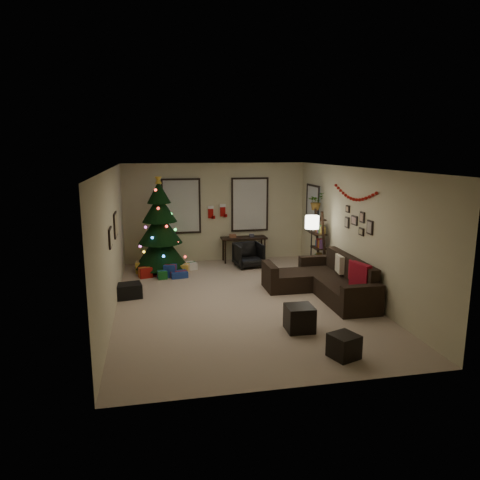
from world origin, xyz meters
name	(u,v)px	position (x,y,z in m)	size (l,w,h in m)	color
floor	(241,300)	(0.00, 0.00, 0.00)	(7.00, 7.00, 0.00)	tan
ceiling	(241,168)	(0.00, 0.00, 2.70)	(7.00, 7.00, 0.00)	white
wall_back	(216,212)	(0.00, 3.50, 1.35)	(5.00, 5.00, 0.00)	beige
wall_front	(296,289)	(0.00, -3.50, 1.35)	(5.00, 5.00, 0.00)	beige
wall_left	(112,241)	(-2.50, 0.00, 1.35)	(7.00, 7.00, 0.00)	beige
wall_right	(357,232)	(2.50, 0.00, 1.35)	(7.00, 7.00, 0.00)	beige
window_back_left	(181,206)	(-0.95, 3.47, 1.55)	(1.05, 0.06, 1.50)	#728CB2
window_back_right	(250,205)	(0.95, 3.47, 1.55)	(1.05, 0.06, 1.50)	#728CB2
window_right_wall	(313,209)	(2.47, 2.55, 1.50)	(0.06, 0.90, 1.30)	#728CB2
christmas_tree	(160,231)	(-1.55, 2.62, 1.03)	(1.34, 1.34, 2.49)	black
presents	(168,270)	(-1.40, 2.27, 0.11)	(1.50, 1.01, 0.30)	gold
sofa	(326,282)	(1.86, 0.03, 0.27)	(1.76, 2.57, 0.84)	black
pillow_red_a	(360,276)	(2.21, -0.83, 0.64)	(0.13, 0.50, 0.50)	maroon
pillow_red_b	(353,271)	(2.21, -0.52, 0.64)	(0.11, 0.40, 0.40)	maroon
pillow_cream	(340,264)	(2.21, 0.14, 0.63)	(0.11, 0.38, 0.38)	beige
ottoman_near	(299,318)	(0.68, -1.71, 0.22)	(0.46, 0.46, 0.44)	black
ottoman_far	(344,346)	(1.00, -2.81, 0.18)	(0.38, 0.38, 0.36)	black
desk	(244,240)	(0.73, 3.22, 0.60)	(1.26, 0.45, 0.68)	black
desk_chair	(248,255)	(0.72, 2.57, 0.32)	(0.63, 0.59, 0.65)	black
bookshelf	(320,243)	(2.30, 1.55, 0.78)	(0.30, 0.48, 1.62)	black
potted_plant	(316,199)	(2.30, 1.92, 1.85)	(0.51, 0.44, 0.57)	#4C4C4C
floor_lamp	(312,226)	(1.95, 1.21, 1.28)	(0.32, 0.32, 1.53)	black
art_map	(115,225)	(-2.48, 0.76, 1.54)	(0.04, 0.60, 0.50)	black
art_abstract	(110,238)	(-2.48, -0.49, 1.52)	(0.04, 0.45, 0.35)	black
gallery	(358,222)	(2.48, -0.07, 1.57)	(0.03, 1.25, 0.54)	black
garland	(354,194)	(2.45, 0.12, 2.15)	(0.08, 1.90, 0.30)	#A5140C
stocking_left	(211,212)	(-0.14, 3.47, 1.37)	(0.20, 0.05, 0.36)	#990F0C
stocking_right	(223,210)	(0.19, 3.42, 1.42)	(0.20, 0.05, 0.36)	#990F0C
storage_bin	(127,291)	(-2.32, 0.63, 0.15)	(0.60, 0.40, 0.30)	black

